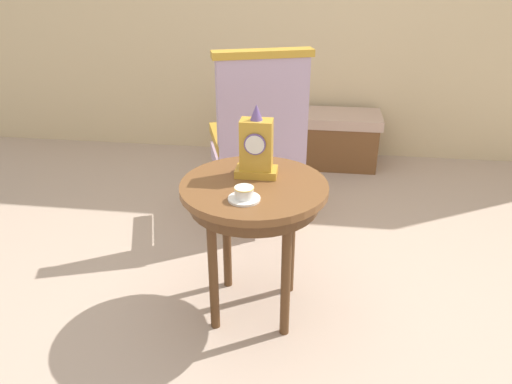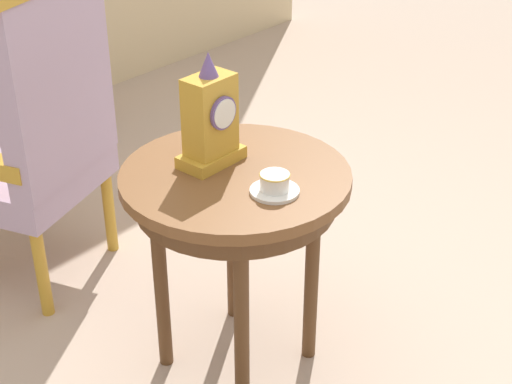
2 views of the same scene
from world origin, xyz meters
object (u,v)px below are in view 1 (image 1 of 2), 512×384
object	(u,v)px
teacup_left	(244,194)
armchair	(258,138)
side_table	(254,201)
mantel_clock	(256,148)
window_bench	(309,138)

from	to	relation	value
teacup_left	armchair	bearing A→B (deg)	93.95
armchair	side_table	bearing A→B (deg)	-84.01
mantel_clock	window_bench	world-z (taller)	mantel_clock
side_table	window_bench	world-z (taller)	side_table
side_table	window_bench	xyz separation A→B (m)	(0.20, 1.93, -0.38)
window_bench	teacup_left	bearing A→B (deg)	-95.97
teacup_left	window_bench	world-z (taller)	teacup_left
mantel_clock	armchair	bearing A→B (deg)	96.59
mantel_clock	armchair	distance (m)	0.80
side_table	mantel_clock	distance (m)	0.24
side_table	teacup_left	xyz separation A→B (m)	(-0.02, -0.16, 0.11)
armchair	window_bench	distance (m)	1.17
window_bench	armchair	bearing A→B (deg)	-104.96
mantel_clock	window_bench	xyz separation A→B (m)	(0.20, 1.84, -0.60)
side_table	window_bench	distance (m)	1.97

